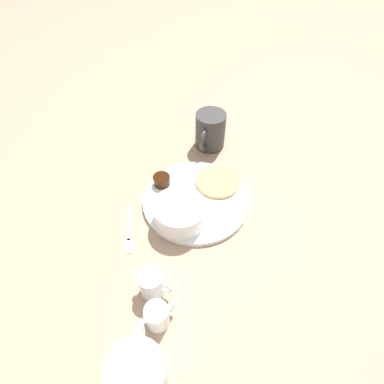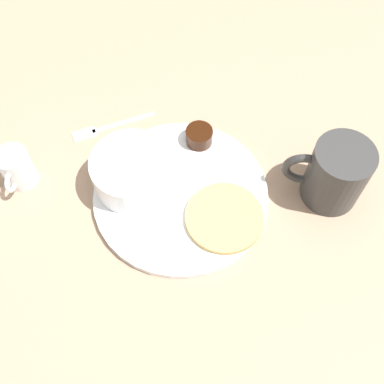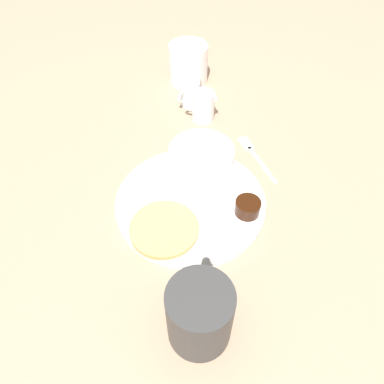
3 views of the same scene
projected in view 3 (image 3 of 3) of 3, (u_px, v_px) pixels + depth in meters
name	position (u px, v px, depth m)	size (l,w,h in m)	color
ground_plane	(190.00, 204.00, 0.65)	(4.00, 4.00, 0.00)	#9E7F66
plate	(190.00, 202.00, 0.65)	(0.26, 0.26, 0.01)	white
pancake_stack	(164.00, 229.00, 0.60)	(0.11, 0.11, 0.01)	tan
bowl	(201.00, 159.00, 0.67)	(0.12, 0.12, 0.05)	white
syrup_cup	(248.00, 207.00, 0.62)	(0.04, 0.04, 0.03)	black
butter_ramekin	(212.00, 158.00, 0.69)	(0.04, 0.04, 0.04)	white
coffee_mug	(200.00, 313.00, 0.47)	(0.10, 0.10, 0.10)	#333333
creamer_pitcher_near	(203.00, 106.00, 0.79)	(0.06, 0.06, 0.07)	white
creamer_pitcher_far	(190.00, 93.00, 0.82)	(0.06, 0.04, 0.06)	white
fork	(254.00, 153.00, 0.73)	(0.06, 0.13, 0.00)	silver
second_mug	(189.00, 64.00, 0.87)	(0.09, 0.12, 0.09)	white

